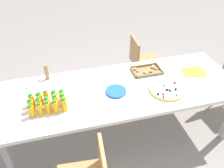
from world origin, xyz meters
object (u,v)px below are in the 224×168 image
Objects in this scene: juice_bottle_4 at (64,105)px; juice_bottle_7 at (47,103)px; paper_folder at (194,72)px; cardboard_tube at (47,72)px; fruit_pizza at (167,89)px; juice_bottle_8 at (55,101)px; chair_far_right at (142,59)px; juice_bottle_3 at (55,106)px; juice_bottle_9 at (63,100)px; juice_bottle_10 at (32,100)px; snack_tray at (147,71)px; party_table at (121,92)px; juice_bottle_1 at (40,109)px; juice_bottle_13 at (54,97)px; juice_bottle_0 at (31,111)px; juice_bottle_14 at (62,96)px; plate_stack at (116,91)px; juice_bottle_2 at (48,107)px; juice_bottle_5 at (31,105)px; juice_bottle_11 at (39,99)px; juice_bottle_6 at (39,104)px; napkin_stack at (33,83)px; juice_bottle_12 at (46,97)px.

juice_bottle_4 reaches higher than juice_bottle_7.
juice_bottle_7 is 0.52× the size of paper_folder.
cardboard_tube is (0.02, 0.49, 0.03)m from juice_bottle_7.
juice_bottle_4 is at bearing -178.70° from fruit_pizza.
chair_far_right is at bearing 37.27° from juice_bottle_8.
juice_bottle_3 and juice_bottle_9 have the same top height.
juice_bottle_10 is (-0.14, 0.08, 0.00)m from juice_bottle_7.
juice_bottle_7 reaches higher than fruit_pizza.
juice_bottle_3 is 1.16m from snack_tray.
party_table is 1.04m from chair_far_right.
juice_bottle_1 is 0.57m from cardboard_tube.
juice_bottle_10 is at bearing 144.28° from juice_bottle_3.
juice_bottle_3 is 1.00× the size of juice_bottle_13.
juice_bottle_0 is at bearing -168.32° from party_table.
juice_bottle_14 is 0.61× the size of plate_stack.
chair_far_right is at bearing 35.58° from juice_bottle_7.
juice_bottle_0 is 0.22m from juice_bottle_3.
juice_bottle_2 is 0.16m from juice_bottle_13.
juice_bottle_8 reaches higher than juice_bottle_5.
juice_bottle_7 reaches higher than plate_stack.
juice_bottle_9 is at bearing 94.97° from juice_bottle_4.
juice_bottle_6 is at bearing -91.87° from juice_bottle_11.
juice_bottle_7 is at bearing -30.63° from juice_bottle_10.
juice_bottle_6 is at bearing -154.00° from juice_bottle_13.
juice_bottle_7 is (0.07, 0.07, -0.00)m from juice_bottle_1.
juice_bottle_7 is 0.46m from napkin_stack.
juice_bottle_3 is at bearing -47.74° from chair_far_right.
juice_bottle_11 is 0.07m from juice_bottle_12.
juice_bottle_6 is (-0.15, 0.07, 0.00)m from juice_bottle_3.
juice_bottle_3 is 0.64m from plate_stack.
plate_stack is at bearing -1.70° from juice_bottle_14.
juice_bottle_3 is at bearing -26.16° from juice_bottle_6.
juice_bottle_13 is (0.00, 0.14, -0.00)m from juice_bottle_3.
juice_bottle_4 is 0.40× the size of fruit_pizza.
napkin_stack is (-0.21, 0.51, -0.06)m from juice_bottle_3.
cardboard_tube reaches higher than juice_bottle_8.
juice_bottle_0 is at bearing -165.31° from juice_bottle_9.
napkin_stack is (-1.36, 0.49, -0.00)m from fruit_pizza.
juice_bottle_9 is at bearing -15.66° from juice_bottle_10.
juice_bottle_7 is at bearing -171.58° from party_table.
juice_bottle_4 is 0.58× the size of paper_folder.
paper_folder is at bearing 5.43° from juice_bottle_5.
juice_bottle_13 reaches higher than juice_bottle_1.
juice_bottle_4 is 0.17m from juice_bottle_7.
juice_bottle_11 is 0.37m from napkin_stack.
juice_bottle_5 is 0.23m from juice_bottle_13.
juice_bottle_9 reaches higher than juice_bottle_5.
juice_bottle_2 reaches higher than juice_bottle_1.
plate_stack is 0.80m from cardboard_tube.
juice_bottle_3 is 0.08m from juice_bottle_4.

